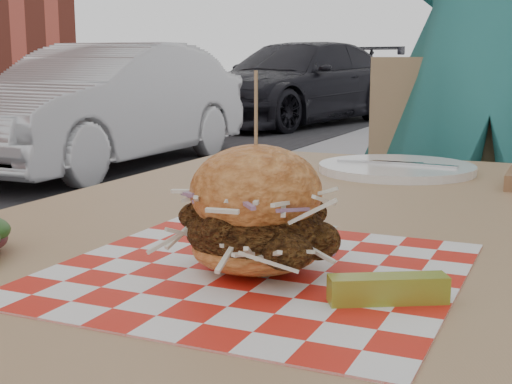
# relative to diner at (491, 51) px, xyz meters

# --- Properties ---
(diner) EXTENTS (0.74, 0.52, 1.93)m
(diner) POSITION_rel_diner_xyz_m (0.00, 0.00, 0.00)
(diner) COLOR teal
(diner) RESTS_ON ground
(car_white) EXTENTS (1.17, 3.32, 1.09)m
(car_white) POSITION_rel_diner_xyz_m (-3.60, 3.36, -0.42)
(car_white) COLOR silver
(car_white) RESTS_ON ground
(car_dark) EXTENTS (2.64, 4.47, 1.21)m
(car_dark) POSITION_rel_diner_xyz_m (-3.60, 8.15, -0.36)
(car_dark) COLOR black
(car_dark) RESTS_ON ground
(patio_table) EXTENTS (0.80, 1.20, 0.75)m
(patio_table) POSITION_rel_diner_xyz_m (-0.08, -1.03, -0.29)
(patio_table) COLOR tan
(patio_table) RESTS_ON ground
(patio_chair) EXTENTS (0.52, 0.53, 0.95)m
(patio_chair) POSITION_rel_diner_xyz_m (-0.11, -0.11, -0.41)
(patio_chair) COLOR tan
(patio_chair) RESTS_ON ground
(paper_liner) EXTENTS (0.36, 0.36, 0.00)m
(paper_liner) POSITION_rel_diner_xyz_m (-0.06, -1.27, -0.21)
(paper_liner) COLOR red
(paper_liner) RESTS_ON patio_table
(sandwich) EXTENTS (0.16, 0.16, 0.18)m
(sandwich) POSITION_rel_diner_xyz_m (-0.06, -1.27, -0.16)
(sandwich) COLOR orange
(sandwich) RESTS_ON paper_liner
(pickle_spear) EXTENTS (0.09, 0.07, 0.02)m
(pickle_spear) POSITION_rel_diner_xyz_m (0.07, -1.31, -0.20)
(pickle_spear) COLOR #9A9C2D
(pickle_spear) RESTS_ON paper_liner
(place_setting) EXTENTS (0.27, 0.27, 0.02)m
(place_setting) POSITION_rel_diner_xyz_m (-0.08, -0.63, -0.21)
(place_setting) COLOR white
(place_setting) RESTS_ON patio_table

